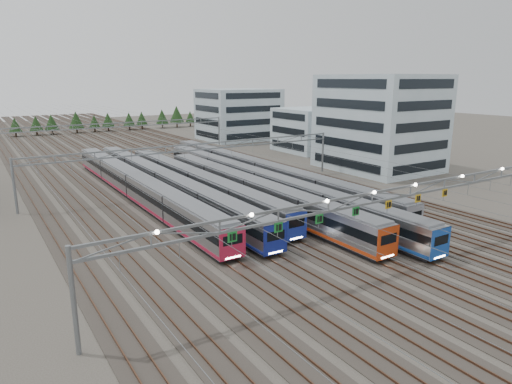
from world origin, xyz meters
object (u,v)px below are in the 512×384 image
gantry_mid (197,152)px  train_b (164,183)px  train_a (136,185)px  depot_bldg_south (379,123)px  gantry_far (120,128)px  train_c (197,183)px  train_e (262,183)px  depot_bldg_north (239,114)px  depot_bldg_mid (309,130)px  gantry_near (373,200)px  train_d (252,191)px  train_f (262,172)px

gantry_mid → train_b: bearing=-166.5°
train_a → depot_bldg_south: size_ratio=2.81×
gantry_far → train_c: bearing=-92.6°
train_a → train_c: 9.54m
train_a → train_e: train_a is taller
train_b → depot_bldg_north: bearing=50.0°
train_a → train_e: (18.00, -8.66, -0.08)m
depot_bldg_mid → depot_bldg_north: (-3.49, 30.65, 2.19)m
gantry_near → depot_bldg_north: bearing=67.1°
train_b → gantry_near: 39.38m
train_e → train_a: bearing=154.3°
train_a → train_d: train_d is taller
train_f → depot_bldg_mid: bearing=39.4°
train_d → gantry_far: bearing=92.2°
train_c → gantry_far: bearing=87.4°
train_c → train_e: size_ratio=0.79×
gantry_far → gantry_mid: bearing=-90.0°
gantry_far → depot_bldg_mid: 48.35m
gantry_mid → depot_bldg_south: depot_bldg_south is taller
train_c → depot_bldg_south: (41.97, 0.66, 7.48)m
train_a → train_e: 19.98m
gantry_near → gantry_mid: size_ratio=1.00×
train_c → depot_bldg_north: size_ratio=2.42×
train_b → depot_bldg_mid: bearing=26.3°
train_a → train_f: size_ratio=0.92×
train_f → gantry_far: (-11.25, 48.10, 4.14)m
train_a → train_d: 18.72m
train_a → train_b: size_ratio=0.97×
train_c → gantry_mid: size_ratio=0.94×
train_d → train_e: (4.50, 4.31, -0.08)m
train_b → train_d: size_ratio=1.21×
train_c → train_f: (13.50, 1.36, 0.05)m
train_b → train_e: bearing=-31.7°
depot_bldg_north → train_a: bearing=-132.8°
train_e → train_f: (4.50, 6.86, 0.06)m
gantry_mid → train_a: bearing=-173.5°
depot_bldg_mid → train_c: bearing=-148.8°
gantry_far → depot_bldg_north: bearing=12.4°
train_b → depot_bldg_south: bearing=-2.7°
depot_bldg_mid → train_d: bearing=-137.6°
train_a → gantry_near: gantry_near is taller
train_a → train_e: size_ratio=0.92×
train_a → gantry_near: 40.70m
train_c → train_e: (9.00, -5.50, -0.02)m
train_b → train_f: train_f is taller
train_a → train_e: bearing=-25.7°
gantry_mid → gantry_near: bearing=-90.1°
depot_bldg_mid → gantry_mid: bearing=-151.9°
train_a → gantry_mid: 12.05m
train_c → gantry_near: gantry_near is taller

